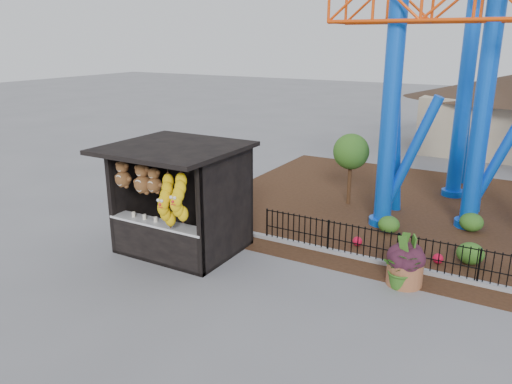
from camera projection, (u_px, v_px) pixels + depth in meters
The scene contains 9 objects.
ground at pixel (251, 289), 12.31m from camera, with size 120.00×120.00×0.00m, color slate.
mulch_bed at pixel (470, 219), 17.03m from camera, with size 18.00×12.00×0.02m, color #331E11.
curb at pixel (443, 276), 12.88m from camera, with size 18.00×0.18×0.12m, color gray.
prize_booth at pixel (176, 202), 14.02m from camera, with size 3.50×3.40×3.12m.
picket_fence at pixel (483, 268), 12.32m from camera, with size 12.20×0.06×1.00m, color black, non-canonical shape.
terracotta_planter at pixel (405, 273), 12.48m from camera, with size 0.89×0.89×0.61m, color #965736.
planter_foliage at pixel (407, 250), 12.29m from camera, with size 0.70×0.70×0.64m, color #311320.
potted_plant at pixel (402, 269), 12.26m from camera, with size 0.89×0.77×0.99m, color #175017.
landscaping at pixel (492, 243), 14.38m from camera, with size 8.17×3.54×0.59m.
Camera 1 is at (5.60, -9.52, 5.95)m, focal length 35.00 mm.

